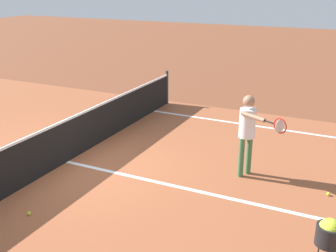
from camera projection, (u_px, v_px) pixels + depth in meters
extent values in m
plane|color=brown|center=(67.00, 162.00, 8.98)|extent=(60.00, 60.00, 0.00)
cube|color=#9E5433|center=(67.00, 162.00, 8.98)|extent=(10.62, 24.40, 0.00)
cube|color=white|center=(204.00, 193.00, 7.67)|extent=(0.10, 6.40, 0.01)
cylinder|color=#33383D|center=(167.00, 87.00, 13.06)|extent=(0.09, 0.09, 1.07)
cube|color=black|center=(65.00, 143.00, 8.82)|extent=(10.03, 0.02, 0.91)
cube|color=white|center=(63.00, 121.00, 8.66)|extent=(10.03, 0.03, 0.05)
cylinder|color=#3F7247|center=(249.00, 155.00, 8.31)|extent=(0.11, 0.11, 0.83)
cylinder|color=#3F7247|center=(241.00, 157.00, 8.19)|extent=(0.11, 0.11, 0.83)
cylinder|color=white|center=(247.00, 123.00, 8.01)|extent=(0.32, 0.32, 0.58)
sphere|color=#A87A5B|center=(249.00, 101.00, 7.86)|extent=(0.23, 0.23, 0.23)
cylinder|color=#A87A5B|center=(253.00, 121.00, 8.10)|extent=(0.08, 0.08, 0.56)
cylinder|color=#A87A5B|center=(253.00, 117.00, 7.62)|extent=(0.34, 0.53, 0.08)
cylinder|color=black|center=(269.00, 122.00, 7.33)|extent=(0.13, 0.21, 0.03)
torus|color=red|center=(280.00, 126.00, 7.14)|extent=(0.15, 0.26, 0.28)
cylinder|color=silver|center=(280.00, 126.00, 7.14)|extent=(0.22, 0.12, 0.25)
cylinder|color=black|center=(329.00, 235.00, 5.30)|extent=(0.34, 0.34, 0.28)
sphere|color=#CCE033|center=(330.00, 229.00, 5.27)|extent=(0.29, 0.29, 0.29)
sphere|color=#CCE033|center=(328.00, 194.00, 7.56)|extent=(0.07, 0.07, 0.07)
sphere|color=#CCE033|center=(29.00, 213.00, 6.93)|extent=(0.07, 0.07, 0.07)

